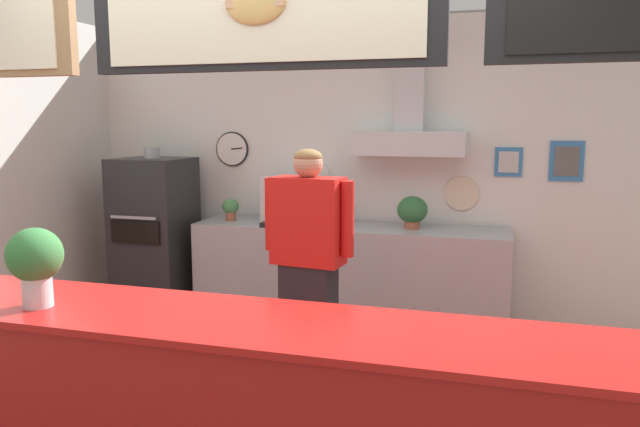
{
  "coord_description": "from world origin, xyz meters",
  "views": [
    {
      "loc": [
        0.94,
        -2.63,
        1.79
      ],
      "look_at": [
        -0.05,
        0.78,
        1.25
      ],
      "focal_mm": 33.9,
      "sensor_mm": 36.0,
      "label": 1
    }
  ],
  "objects_px": {
    "pizza_oven": "(155,239)",
    "basil_vase": "(35,262)",
    "shop_worker": "(308,271)",
    "potted_rosemary": "(412,211)",
    "espresso_machine": "(298,201)",
    "potted_thyme": "(231,208)"
  },
  "relations": [
    {
      "from": "shop_worker",
      "to": "basil_vase",
      "type": "bearing_deg",
      "value": 69.93
    },
    {
      "from": "shop_worker",
      "to": "basil_vase",
      "type": "distance_m",
      "value": 1.68
    },
    {
      "from": "pizza_oven",
      "to": "basil_vase",
      "type": "bearing_deg",
      "value": -67.92
    },
    {
      "from": "espresso_machine",
      "to": "potted_thyme",
      "type": "height_order",
      "value": "espresso_machine"
    },
    {
      "from": "pizza_oven",
      "to": "basil_vase",
      "type": "relative_size",
      "value": 4.61
    },
    {
      "from": "potted_rosemary",
      "to": "potted_thyme",
      "type": "distance_m",
      "value": 1.62
    },
    {
      "from": "espresso_machine",
      "to": "pizza_oven",
      "type": "bearing_deg",
      "value": -174.98
    },
    {
      "from": "shop_worker",
      "to": "basil_vase",
      "type": "xyz_separation_m",
      "value": [
        -0.76,
        -1.46,
        0.34
      ]
    },
    {
      "from": "shop_worker",
      "to": "basil_vase",
      "type": "relative_size",
      "value": 4.79
    },
    {
      "from": "shop_worker",
      "to": "potted_rosemary",
      "type": "bearing_deg",
      "value": -100.22
    },
    {
      "from": "espresso_machine",
      "to": "potted_rosemary",
      "type": "distance_m",
      "value": 0.98
    },
    {
      "from": "espresso_machine",
      "to": "potted_thyme",
      "type": "bearing_deg",
      "value": 179.25
    },
    {
      "from": "pizza_oven",
      "to": "shop_worker",
      "type": "height_order",
      "value": "shop_worker"
    },
    {
      "from": "shop_worker",
      "to": "potted_rosemary",
      "type": "xyz_separation_m",
      "value": [
        0.45,
        1.44,
        0.2
      ]
    },
    {
      "from": "potted_rosemary",
      "to": "basil_vase",
      "type": "bearing_deg",
      "value": -112.67
    },
    {
      "from": "pizza_oven",
      "to": "basil_vase",
      "type": "distance_m",
      "value": 2.98
    },
    {
      "from": "potted_rosemary",
      "to": "basil_vase",
      "type": "distance_m",
      "value": 3.14
    },
    {
      "from": "basil_vase",
      "to": "potted_rosemary",
      "type": "bearing_deg",
      "value": 67.33
    },
    {
      "from": "potted_rosemary",
      "to": "potted_thyme",
      "type": "relative_size",
      "value": 1.38
    },
    {
      "from": "espresso_machine",
      "to": "basil_vase",
      "type": "xyz_separation_m",
      "value": [
        -0.23,
        -2.85,
        0.09
      ]
    },
    {
      "from": "espresso_machine",
      "to": "basil_vase",
      "type": "bearing_deg",
      "value": -94.68
    },
    {
      "from": "shop_worker",
      "to": "potted_thyme",
      "type": "height_order",
      "value": "shop_worker"
    }
  ]
}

